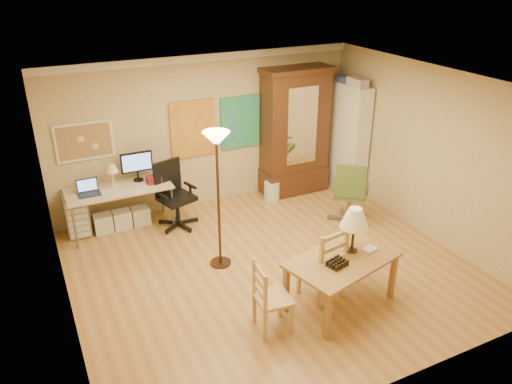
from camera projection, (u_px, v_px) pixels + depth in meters
name	position (u px, v px, depth m)	size (l,w,h in m)	color
floor	(271.00, 268.00, 7.31)	(5.50, 5.50, 0.00)	#AE713D
crown_molding	(204.00, 58.00, 8.19)	(5.50, 0.08, 0.12)	white
corkboard	(85.00, 141.00, 7.86)	(0.90, 0.04, 0.62)	#A17B4C
art_panel_left	(193.00, 129.00, 8.60)	(0.80, 0.04, 1.00)	yellow
art_panel_right	(240.00, 122.00, 8.96)	(0.75, 0.04, 0.95)	teal
dining_table	(347.00, 247.00, 6.27)	(1.55, 1.15, 1.31)	brown
ladder_chair_back	(324.00, 265.00, 6.50)	(0.56, 0.54, 1.06)	tan
ladder_chair_left	(271.00, 299.00, 5.95)	(0.44, 0.46, 0.91)	tan
torchiere_lamp	(217.00, 161.00, 6.72)	(0.37, 0.37, 2.05)	#3B2317
computer_desk	(122.00, 203.00, 8.21)	(1.66, 0.73, 1.26)	tan
office_chair_black	(176.00, 209.00, 8.36)	(0.69, 0.69, 1.12)	black
office_chair_green	(349.00, 206.00, 8.46)	(0.73, 0.73, 1.13)	slate
drawer_cart	(76.00, 214.00, 8.06)	(0.37, 0.44, 0.73)	slate
armoire	(294.00, 140.00, 9.34)	(1.30, 0.62, 2.38)	#3E2510
bookshelf	(349.00, 141.00, 9.30)	(0.31, 0.83, 2.08)	white
wastebin	(272.00, 191.00, 9.30)	(0.29, 0.29, 0.36)	silver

